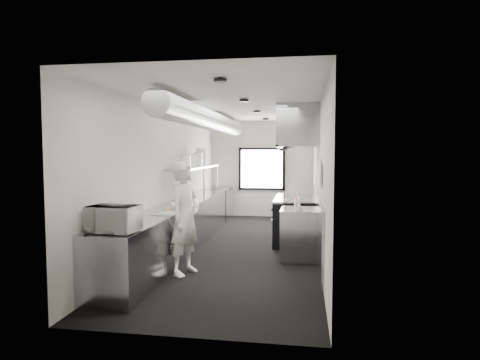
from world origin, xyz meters
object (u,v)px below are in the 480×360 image
at_px(squeeze_bottle_a, 296,206).
at_px(squeeze_bottle_e, 299,201).
at_px(squeeze_bottle_c, 296,203).
at_px(knife_block, 184,194).
at_px(bottle_station, 299,234).
at_px(squeeze_bottle_b, 297,205).
at_px(far_work_table, 218,204).
at_px(microwave, 113,219).
at_px(pass_shelf, 196,168).
at_px(small_plate, 166,212).
at_px(deli_tub_b, 132,215).
at_px(plate_stack_d, 201,157).
at_px(plate_stack_c, 198,160).
at_px(cutting_board, 182,204).
at_px(line_cook, 185,218).
at_px(deli_tub_a, 125,220).
at_px(squeeze_bottle_d, 297,203).
at_px(plate_stack_b, 191,161).
at_px(range, 295,220).
at_px(exhaust_hood, 298,128).
at_px(plate_stack_a, 185,162).
at_px(prep_counter, 178,228).

height_order(squeeze_bottle_a, squeeze_bottle_e, squeeze_bottle_e).
bearing_deg(squeeze_bottle_c, knife_block, 158.41).
height_order(bottle_station, squeeze_bottle_b, squeeze_bottle_b).
height_order(far_work_table, microwave, microwave).
relative_size(pass_shelf, knife_block, 11.48).
relative_size(far_work_table, small_plate, 6.10).
relative_size(deli_tub_b, plate_stack_d, 0.37).
bearing_deg(squeeze_bottle_b, plate_stack_d, 133.69).
distance_m(microwave, plate_stack_c, 4.44).
distance_m(cutting_board, squeeze_bottle_a, 2.27).
distance_m(line_cook, knife_block, 2.22).
xyz_separation_m(deli_tub_a, deli_tub_b, (-0.06, 0.37, 0.00)).
height_order(deli_tub_a, squeeze_bottle_d, squeeze_bottle_d).
xyz_separation_m(cutting_board, plate_stack_b, (-0.10, 1.07, 0.80)).
relative_size(range, cutting_board, 2.96).
relative_size(bottle_station, plate_stack_c, 2.96).
xyz_separation_m(far_work_table, plate_stack_b, (-0.05, -2.54, 1.26)).
bearing_deg(plate_stack_c, range, -13.04).
height_order(exhaust_hood, far_work_table, exhaust_hood).
bearing_deg(pass_shelf, squeeze_bottle_e, -30.32).
xyz_separation_m(squeeze_bottle_c, squeeze_bottle_d, (0.01, 0.12, -0.01)).
bearing_deg(microwave, plate_stack_a, 95.16).
bearing_deg(plate_stack_b, range, 0.92).
bearing_deg(squeeze_bottle_e, plate_stack_d, 140.15).
xyz_separation_m(deli_tub_a, small_plate, (0.23, 1.06, -0.04)).
bearing_deg(bottle_station, cutting_board, 172.65).
xyz_separation_m(far_work_table, squeeze_bottle_a, (2.24, -4.21, 0.54)).
relative_size(small_plate, plate_stack_c, 0.65).
bearing_deg(plate_stack_b, prep_counter, -87.72).
relative_size(bottle_station, squeeze_bottle_c, 5.04).
bearing_deg(pass_shelf, prep_counter, -88.44).
relative_size(deli_tub_a, squeeze_bottle_b, 0.82).
bearing_deg(line_cook, plate_stack_d, 28.22).
bearing_deg(cutting_board, knife_block, 102.95).
height_order(prep_counter, knife_block, knife_block).
xyz_separation_m(line_cook, small_plate, (-0.42, 0.34, 0.03)).
relative_size(range, squeeze_bottle_a, 8.54).
distance_m(far_work_table, microwave, 6.40).
height_order(exhaust_hood, deli_tub_a, exhaust_hood).
xyz_separation_m(far_work_table, plate_stack_c, (-0.04, -1.98, 1.27)).
bearing_deg(exhaust_hood, pass_shelf, 172.53).
bearing_deg(cutting_board, squeeze_bottle_d, -3.29).
distance_m(cutting_board, plate_stack_a, 0.95).
distance_m(far_work_table, plate_stack_b, 2.83).
bearing_deg(plate_stack_d, pass_shelf, -88.65).
distance_m(bottle_station, squeeze_bottle_e, 0.64).
distance_m(plate_stack_c, squeeze_bottle_d, 2.98).
relative_size(microwave, plate_stack_a, 2.18).
xyz_separation_m(plate_stack_c, squeeze_bottle_e, (2.32, -1.57, -0.73)).
xyz_separation_m(plate_stack_d, squeeze_bottle_d, (2.30, -2.13, -0.80)).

